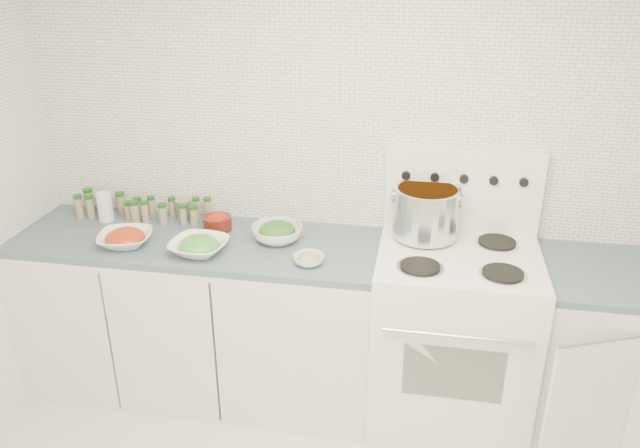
{
  "coord_description": "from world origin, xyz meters",
  "views": [
    {
      "loc": [
        0.29,
        -1.5,
        2.25
      ],
      "look_at": [
        -0.18,
        1.14,
        1.06
      ],
      "focal_mm": 35.0,
      "sensor_mm": 36.0,
      "label": 1
    }
  ],
  "objects_px": {
    "bowl_tomato": "(125,238)",
    "bowl_snowpea": "(199,246)",
    "stock_pot": "(426,210)",
    "stove": "(452,333)"
  },
  "relations": [
    {
      "from": "stove",
      "to": "bowl_snowpea",
      "type": "bearing_deg",
      "value": -173.38
    },
    {
      "from": "stove",
      "to": "bowl_tomato",
      "type": "xyz_separation_m",
      "value": [
        -1.62,
        -0.12,
        0.44
      ]
    },
    {
      "from": "stock_pot",
      "to": "bowl_tomato",
      "type": "bearing_deg",
      "value": -169.1
    },
    {
      "from": "bowl_tomato",
      "to": "bowl_snowpea",
      "type": "height_order",
      "value": "bowl_snowpea"
    },
    {
      "from": "stove",
      "to": "stock_pot",
      "type": "bearing_deg",
      "value": 136.95
    },
    {
      "from": "bowl_tomato",
      "to": "bowl_snowpea",
      "type": "bearing_deg",
      "value": -3.37
    },
    {
      "from": "stove",
      "to": "bowl_tomato",
      "type": "height_order",
      "value": "stove"
    },
    {
      "from": "bowl_tomato",
      "to": "bowl_snowpea",
      "type": "relative_size",
      "value": 1.05
    },
    {
      "from": "stove",
      "to": "stock_pot",
      "type": "relative_size",
      "value": 4.0
    },
    {
      "from": "bowl_tomato",
      "to": "stove",
      "type": "bearing_deg",
      "value": 4.23
    }
  ]
}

